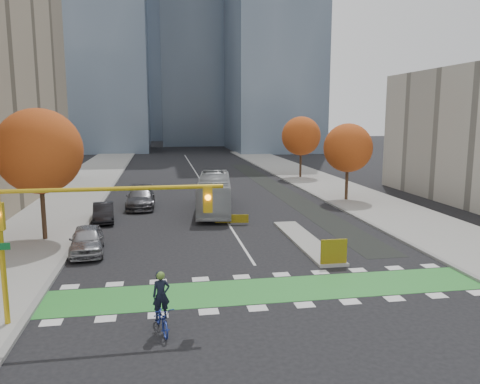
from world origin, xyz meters
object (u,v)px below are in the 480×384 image
object	(u,v)px
tree_west	(39,151)
parked_car_a	(87,240)
parked_car_c	(141,198)
hazard_board	(334,251)
bus	(214,193)
traffic_signal_west	(74,219)
cyclist	(162,312)
tree_east_far	(301,136)
tree_east_near	(348,148)
parked_car_b	(104,213)

from	to	relation	value
tree_west	parked_car_a	bearing A→B (deg)	-46.46
tree_west	parked_car_c	size ratio (longest dim) A/B	1.43
hazard_board	bus	bearing A→B (deg)	106.31
traffic_signal_west	bus	distance (m)	21.48
parked_car_c	cyclist	bearing A→B (deg)	-85.76
tree_east_far	parked_car_c	xyz separation A→B (m)	(-19.00, -16.05, -4.41)
tree_west	tree_east_far	distance (m)	35.73
traffic_signal_west	cyclist	world-z (taller)	traffic_signal_west
tree_east_near	tree_east_far	distance (m)	16.01
tree_west	parked_car_c	xyz separation A→B (m)	(5.50, 9.95, -4.78)
tree_east_far	parked_car_c	bearing A→B (deg)	-139.82
tree_east_far	bus	size ratio (longest dim) A/B	0.71
traffic_signal_west	parked_car_a	distance (m)	9.96
parked_car_c	tree_west	bearing A→B (deg)	-118.66
hazard_board	traffic_signal_west	world-z (taller)	traffic_signal_west
tree_east_far	bus	distance (m)	22.93
bus	parked_car_c	size ratio (longest dim) A/B	1.87
hazard_board	tree_east_far	world-z (taller)	tree_east_far
hazard_board	tree_west	size ratio (longest dim) A/B	0.17
parked_car_b	tree_east_far	bearing A→B (deg)	38.53
tree_east_near	cyclist	distance (m)	29.47
tree_west	parked_car_b	world-z (taller)	tree_west
hazard_board	tree_east_far	xyz separation A→B (m)	(8.50, 33.80, 4.44)
tree_east_near	parked_car_a	xyz separation A→B (m)	(-21.00, -13.16, -4.09)
parked_car_a	tree_west	bearing A→B (deg)	127.98
tree_west	traffic_signal_west	xyz separation A→B (m)	(4.07, -12.51, -1.58)
tree_east_near	parked_car_a	world-z (taller)	tree_east_near
traffic_signal_west	tree_east_near	bearing A→B (deg)	48.48
cyclist	bus	world-z (taller)	bus
cyclist	parked_car_c	world-z (taller)	cyclist
hazard_board	tree_west	xyz separation A→B (m)	(-16.00, 7.80, 4.82)
tree_west	parked_car_b	xyz separation A→B (m)	(3.00, 4.95, -4.93)
parked_car_b	tree_east_near	bearing A→B (deg)	7.65
tree_east_near	parked_car_b	bearing A→B (deg)	-166.49
tree_west	bus	xyz separation A→B (m)	(11.53, 7.47, -4.12)
parked_car_b	parked_car_c	xyz separation A→B (m)	(2.50, 5.00, 0.15)
hazard_board	tree_east_far	bearing A→B (deg)	75.88
traffic_signal_west	parked_car_b	size ratio (longest dim) A/B	2.05
cyclist	parked_car_b	xyz separation A→B (m)	(-4.15, 18.78, -0.07)
traffic_signal_west	bus	xyz separation A→B (m)	(7.46, 19.98, -2.53)
tree_west	cyclist	world-z (taller)	tree_west
tree_east_far	parked_car_a	distance (m)	36.50
traffic_signal_west	parked_car_b	world-z (taller)	traffic_signal_west
tree_east_far	parked_car_a	bearing A→B (deg)	-126.40
tree_west	traffic_signal_west	bearing A→B (deg)	-71.98
tree_east_near	hazard_board	bearing A→B (deg)	-114.20
bus	parked_car_b	xyz separation A→B (m)	(-8.53, -2.51, -0.81)
hazard_board	traffic_signal_west	xyz separation A→B (m)	(-11.93, -4.71, 3.23)
parked_car_b	parked_car_c	size ratio (longest dim) A/B	0.72
tree_west	tree_east_near	distance (m)	26.01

